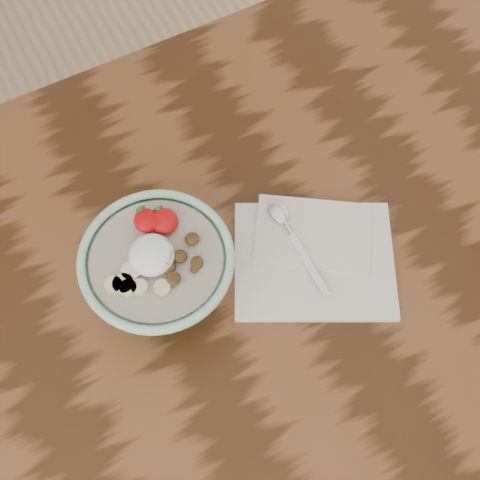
# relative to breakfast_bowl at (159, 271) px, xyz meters

# --- Properties ---
(table) EXTENTS (1.60, 0.90, 0.75)m
(table) POSITION_rel_breakfast_bowl_xyz_m (0.21, -0.01, -0.16)
(table) COLOR #351D0D
(table) RESTS_ON ground
(breakfast_bowl) EXTENTS (0.21, 0.21, 0.14)m
(breakfast_bowl) POSITION_rel_breakfast_bowl_xyz_m (0.00, 0.00, 0.00)
(breakfast_bowl) COLOR #A2D9B6
(breakfast_bowl) RESTS_ON table
(napkin) EXTENTS (0.30, 0.28, 0.01)m
(napkin) POSITION_rel_breakfast_bowl_xyz_m (0.22, -0.05, -0.07)
(napkin) COLOR silver
(napkin) RESTS_ON table
(spoon) EXTENTS (0.03, 0.18, 0.01)m
(spoon) POSITION_rel_breakfast_bowl_xyz_m (0.21, 0.01, -0.05)
(spoon) COLOR silver
(spoon) RESTS_ON napkin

